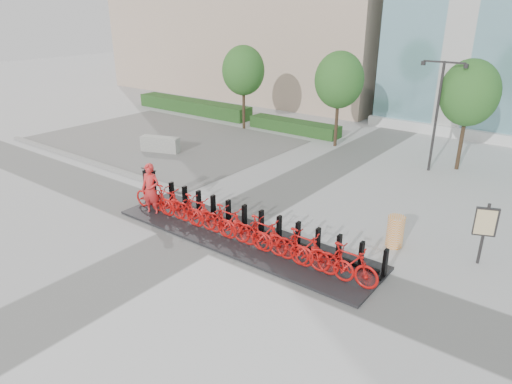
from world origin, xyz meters
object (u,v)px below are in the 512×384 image
Objects in this scene: bike_0 at (154,198)px; worker_red at (151,190)px; map_sign at (485,224)px; construction_barrel at (395,232)px; kiosk at (150,186)px; jersey_barrier at (160,144)px.

worker_red is (0.11, -0.18, 0.40)m from bike_0.
worker_red is 1.01× the size of map_sign.
worker_red reaches higher than construction_barrel.
worker_red is at bearing -33.89° from kiosk.
kiosk is 1.40× the size of construction_barrel.
map_sign is at bearing 19.01° from kiosk.
bike_0 is 0.98× the size of worker_red.
jersey_barrier is (-5.11, 5.01, -0.37)m from kiosk.
jersey_barrier is at bearing 139.48° from kiosk.
worker_red is at bearing -150.18° from bike_0.
map_sign is at bearing 11.86° from construction_barrel.
bike_0 is at bearing -27.78° from kiosk.
kiosk is 0.75× the size of map_sign.
worker_red is 8.62m from construction_barrel.
worker_red reaches higher than kiosk.
kiosk is 0.69× the size of jersey_barrier.
construction_barrel is at bearing 19.89° from kiosk.
kiosk reaches higher than jersey_barrier.
kiosk reaches higher than bike_0.
jersey_barrier is (-13.90, 2.49, -0.11)m from construction_barrel.
worker_red is at bearing -158.89° from construction_barrel.
kiosk is 9.14m from construction_barrel.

